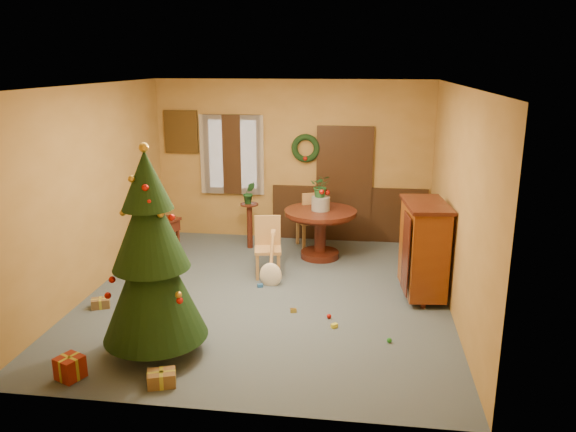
% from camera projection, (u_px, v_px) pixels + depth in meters
% --- Properties ---
extents(room_envelope, '(5.50, 5.50, 5.50)m').
position_uv_depth(room_envelope, '(303.00, 180.00, 10.20)').
color(room_envelope, '#384251').
rests_on(room_envelope, ground).
extents(dining_table, '(1.20, 1.20, 0.82)m').
position_uv_depth(dining_table, '(320.00, 225.00, 9.32)').
color(dining_table, '#33130B').
rests_on(dining_table, floor).
extents(urn, '(0.30, 0.30, 0.22)m').
position_uv_depth(urn, '(321.00, 204.00, 9.23)').
color(urn, slate).
rests_on(urn, dining_table).
extents(centerpiece_plant, '(0.33, 0.29, 0.37)m').
position_uv_depth(centerpiece_plant, '(321.00, 186.00, 9.15)').
color(centerpiece_plant, '#1E4C23').
rests_on(centerpiece_plant, urn).
extents(chair_near, '(0.46, 0.46, 0.92)m').
position_uv_depth(chair_near, '(268.00, 244.00, 8.59)').
color(chair_near, '#A17140').
rests_on(chair_near, floor).
extents(chair_far, '(0.59, 0.59, 1.02)m').
position_uv_depth(chair_far, '(312.00, 218.00, 9.85)').
color(chair_far, '#A17140').
rests_on(chair_far, floor).
extents(guitar, '(0.42, 0.56, 0.76)m').
position_uv_depth(guitar, '(271.00, 260.00, 8.20)').
color(guitar, '#F6E9CD').
rests_on(guitar, floor).
extents(plant_stand, '(0.31, 0.31, 0.81)m').
position_uv_depth(plant_stand, '(250.00, 220.00, 9.84)').
color(plant_stand, '#33130B').
rests_on(plant_stand, floor).
extents(stand_plant, '(0.26, 0.23, 0.38)m').
position_uv_depth(stand_plant, '(249.00, 193.00, 9.71)').
color(stand_plant, '#19471E').
rests_on(stand_plant, plant_stand).
extents(christmas_tree, '(1.16, 1.16, 2.40)m').
position_uv_depth(christmas_tree, '(151.00, 258.00, 6.09)').
color(christmas_tree, '#382111').
rests_on(christmas_tree, floor).
extents(writing_desk, '(0.85, 0.63, 0.68)m').
position_uv_depth(writing_desk, '(157.00, 226.00, 9.46)').
color(writing_desk, '#33130B').
rests_on(writing_desk, floor).
extents(sideboard, '(0.67, 1.11, 1.35)m').
position_uv_depth(sideboard, '(424.00, 247.00, 7.75)').
color(sideboard, '#511C09').
rests_on(sideboard, floor).
extents(gift_a, '(0.33, 0.29, 0.15)m').
position_uv_depth(gift_a, '(162.00, 378.00, 5.72)').
color(gift_a, brown).
rests_on(gift_a, floor).
extents(gift_b, '(0.32, 0.32, 0.25)m').
position_uv_depth(gift_b, '(70.00, 368.00, 5.84)').
color(gift_b, maroon).
rests_on(gift_b, floor).
extents(gift_c, '(0.28, 0.24, 0.13)m').
position_uv_depth(gift_c, '(101.00, 303.00, 7.53)').
color(gift_c, brown).
rests_on(gift_c, floor).
extents(gift_d, '(0.35, 0.26, 0.12)m').
position_uv_depth(gift_d, '(159.00, 329.00, 6.83)').
color(gift_d, maroon).
rests_on(gift_d, floor).
extents(toy_a, '(0.09, 0.08, 0.05)m').
position_uv_depth(toy_a, '(260.00, 286.00, 8.22)').
color(toy_a, '#255AA0').
rests_on(toy_a, floor).
extents(toy_b, '(0.06, 0.06, 0.06)m').
position_uv_depth(toy_b, '(389.00, 340.00, 6.60)').
color(toy_b, '#227F27').
rests_on(toy_b, floor).
extents(toy_c, '(0.09, 0.09, 0.05)m').
position_uv_depth(toy_c, '(334.00, 326.00, 6.97)').
color(toy_c, yellow).
rests_on(toy_c, floor).
extents(toy_d, '(0.06, 0.06, 0.06)m').
position_uv_depth(toy_d, '(329.00, 316.00, 7.22)').
color(toy_d, '#AB140B').
rests_on(toy_d, floor).
extents(toy_e, '(0.09, 0.07, 0.05)m').
position_uv_depth(toy_e, '(293.00, 311.00, 7.40)').
color(toy_e, gold).
rests_on(toy_e, floor).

